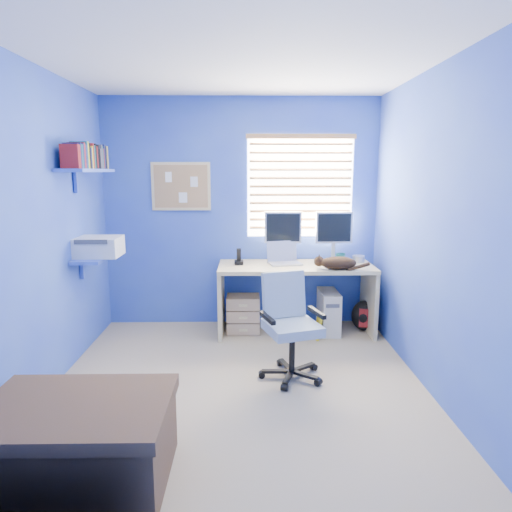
{
  "coord_description": "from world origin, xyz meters",
  "views": [
    {
      "loc": [
        0.08,
        -3.45,
        1.72
      ],
      "look_at": [
        0.15,
        0.65,
        0.95
      ],
      "focal_mm": 32.0,
      "sensor_mm": 36.0,
      "label": 1
    }
  ],
  "objects_px": {
    "laptop": "(285,254)",
    "cat": "(338,263)",
    "tower_pc": "(329,312)",
    "desk": "(295,299)",
    "office_chair": "(290,339)"
  },
  "relations": [
    {
      "from": "laptop",
      "to": "cat",
      "type": "height_order",
      "value": "laptop"
    },
    {
      "from": "tower_pc",
      "to": "desk",
      "type": "bearing_deg",
      "value": 178.37
    },
    {
      "from": "desk",
      "to": "laptop",
      "type": "relative_size",
      "value": 4.93
    },
    {
      "from": "tower_pc",
      "to": "office_chair",
      "type": "distance_m",
      "value": 1.19
    },
    {
      "from": "laptop",
      "to": "office_chair",
      "type": "xyz_separation_m",
      "value": [
        -0.04,
        -1.11,
        -0.52
      ]
    },
    {
      "from": "laptop",
      "to": "tower_pc",
      "type": "xyz_separation_m",
      "value": [
        0.47,
        -0.05,
        -0.62
      ]
    },
    {
      "from": "cat",
      "to": "tower_pc",
      "type": "relative_size",
      "value": 0.81
    },
    {
      "from": "laptop",
      "to": "cat",
      "type": "xyz_separation_m",
      "value": [
        0.52,
        -0.27,
        -0.04
      ]
    },
    {
      "from": "desk",
      "to": "office_chair",
      "type": "relative_size",
      "value": 1.87
    },
    {
      "from": "desk",
      "to": "laptop",
      "type": "xyz_separation_m",
      "value": [
        -0.11,
        0.04,
        0.48
      ]
    },
    {
      "from": "laptop",
      "to": "cat",
      "type": "bearing_deg",
      "value": -39.73
    },
    {
      "from": "laptop",
      "to": "office_chair",
      "type": "distance_m",
      "value": 1.23
    },
    {
      "from": "desk",
      "to": "cat",
      "type": "bearing_deg",
      "value": -29.66
    },
    {
      "from": "desk",
      "to": "cat",
      "type": "relative_size",
      "value": 4.45
    },
    {
      "from": "laptop",
      "to": "tower_pc",
      "type": "relative_size",
      "value": 0.73
    }
  ]
}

